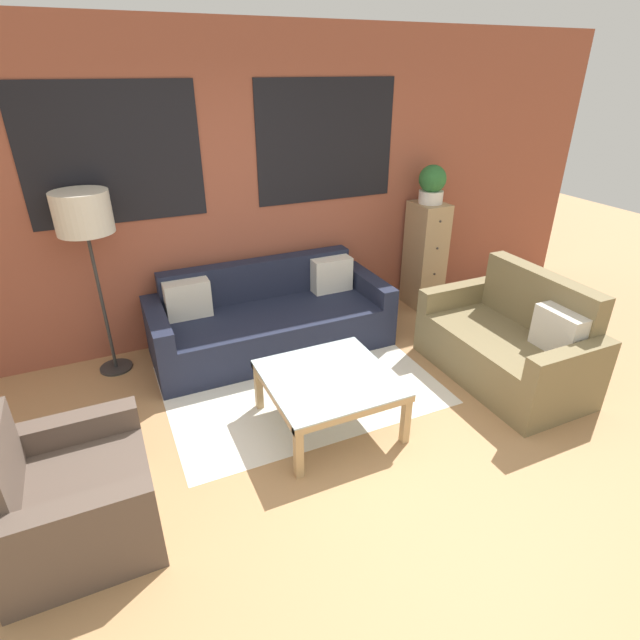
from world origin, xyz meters
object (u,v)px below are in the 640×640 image
Objects in this scene: armchair_corner at (70,498)px; potted_plant at (432,184)px; coffee_table at (329,384)px; drawer_cabinet at (425,256)px; couch_dark at (270,320)px; settee_vintage at (509,345)px; floor_lamp at (84,218)px.

potted_plant is (3.64, 1.82, 1.08)m from armchair_corner.
coffee_table is 0.78× the size of drawer_cabinet.
settee_vintage is (1.68, -1.35, 0.03)m from couch_dark.
couch_dark is 1.53× the size of settee_vintage.
potted_plant is at bearing 6.42° from couch_dark.
floor_lamp is 3.39m from drawer_cabinet.
potted_plant is at bearing 90.00° from drawer_cabinet.
armchair_corner is (-1.76, -1.61, 0.00)m from couch_dark.
coffee_table is at bearing 9.90° from armchair_corner.
settee_vintage is at bearing -38.75° from couch_dark.
coffee_table is (-0.01, -1.30, 0.09)m from couch_dark.
couch_dark is 2.18m from potted_plant.
couch_dark is at bearing 42.48° from armchair_corner.
armchair_corner reaches higher than couch_dark.
couch_dark is at bearing -7.86° from floor_lamp.
floor_lamp is (-1.42, 0.20, 1.10)m from couch_dark.
floor_lamp reaches higher than armchair_corner.
floor_lamp is 1.37× the size of drawer_cabinet.
coffee_table is at bearing 178.42° from settee_vintage.
couch_dark is 1.39× the size of floor_lamp.
potted_plant reaches higher than settee_vintage.
potted_plant reaches higher than coffee_table.
armchair_corner is 4.21m from potted_plant.
settee_vintage is 1.64× the size of armchair_corner.
coffee_table is (1.75, 0.31, 0.09)m from armchair_corner.
armchair_corner is 0.55× the size of floor_lamp.
couch_dark is 1.91× the size of drawer_cabinet.
armchair_corner is 1.78m from coffee_table.
floor_lamp reaches higher than drawer_cabinet.
couch_dark is 2.52× the size of armchair_corner.
settee_vintage is at bearing -26.51° from floor_lamp.
floor_lamp reaches higher than couch_dark.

